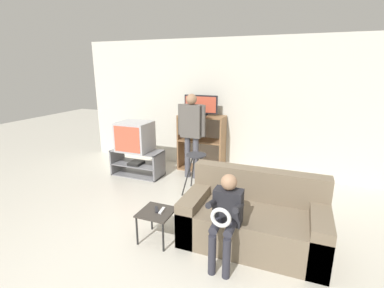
{
  "coord_description": "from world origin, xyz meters",
  "views": [
    {
      "loc": [
        1.36,
        -2.05,
        2.06
      ],
      "look_at": [
        -0.16,
        1.82,
        0.9
      ],
      "focal_mm": 26.0,
      "sensor_mm": 36.0,
      "label": 1
    }
  ],
  "objects_px": {
    "television_flat": "(201,106)",
    "tv_stand": "(138,163)",
    "media_shelf": "(201,143)",
    "snack_table": "(157,215)",
    "couch": "(253,220)",
    "folding_stool": "(196,162)",
    "remote_control_black": "(157,209)",
    "person_standing_adult": "(192,128)",
    "person_seated_child": "(226,213)",
    "remote_control_white": "(162,210)",
    "television_main": "(135,136)"
  },
  "relations": [
    {
      "from": "television_flat",
      "to": "folding_stool",
      "type": "bearing_deg",
      "value": -73.79
    },
    {
      "from": "remote_control_black",
      "to": "snack_table",
      "type": "bearing_deg",
      "value": -100.93
    },
    {
      "from": "television_flat",
      "to": "snack_table",
      "type": "bearing_deg",
      "value": -82.26
    },
    {
      "from": "folding_stool",
      "to": "remote_control_white",
      "type": "distance_m",
      "value": 1.41
    },
    {
      "from": "television_flat",
      "to": "folding_stool",
      "type": "xyz_separation_m",
      "value": [
        0.31,
        -1.07,
        -0.78
      ]
    },
    {
      "from": "folding_stool",
      "to": "remote_control_white",
      "type": "bearing_deg",
      "value": -86.37
    },
    {
      "from": "person_standing_adult",
      "to": "person_seated_child",
      "type": "distance_m",
      "value": 2.48
    },
    {
      "from": "television_flat",
      "to": "person_seated_child",
      "type": "relative_size",
      "value": 0.68
    },
    {
      "from": "tv_stand",
      "to": "media_shelf",
      "type": "height_order",
      "value": "media_shelf"
    },
    {
      "from": "tv_stand",
      "to": "couch",
      "type": "relative_size",
      "value": 0.6
    },
    {
      "from": "television_flat",
      "to": "tv_stand",
      "type": "bearing_deg",
      "value": -144.52
    },
    {
      "from": "remote_control_black",
      "to": "person_standing_adult",
      "type": "bearing_deg",
      "value": 65.74
    },
    {
      "from": "media_shelf",
      "to": "remote_control_black",
      "type": "bearing_deg",
      "value": -82.89
    },
    {
      "from": "folding_stool",
      "to": "snack_table",
      "type": "bearing_deg",
      "value": -88.82
    },
    {
      "from": "media_shelf",
      "to": "television_main",
      "type": "bearing_deg",
      "value": -145.59
    },
    {
      "from": "couch",
      "to": "snack_table",
      "type": "bearing_deg",
      "value": -160.12
    },
    {
      "from": "media_shelf",
      "to": "couch",
      "type": "bearing_deg",
      "value": -56.0
    },
    {
      "from": "tv_stand",
      "to": "person_standing_adult",
      "type": "relative_size",
      "value": 0.62
    },
    {
      "from": "folding_stool",
      "to": "remote_control_black",
      "type": "relative_size",
      "value": 4.72
    },
    {
      "from": "folding_stool",
      "to": "remote_control_black",
      "type": "height_order",
      "value": "folding_stool"
    },
    {
      "from": "remote_control_white",
      "to": "person_standing_adult",
      "type": "xyz_separation_m",
      "value": [
        -0.41,
        2.0,
        0.57
      ]
    },
    {
      "from": "remote_control_black",
      "to": "couch",
      "type": "height_order",
      "value": "couch"
    },
    {
      "from": "person_standing_adult",
      "to": "television_main",
      "type": "bearing_deg",
      "value": -165.11
    },
    {
      "from": "tv_stand",
      "to": "folding_stool",
      "type": "relative_size",
      "value": 1.45
    },
    {
      "from": "remote_control_black",
      "to": "media_shelf",
      "type": "bearing_deg",
      "value": 63.27
    },
    {
      "from": "television_flat",
      "to": "remote_control_white",
      "type": "relative_size",
      "value": 4.69
    },
    {
      "from": "television_main",
      "to": "media_shelf",
      "type": "distance_m",
      "value": 1.33
    },
    {
      "from": "person_seated_child",
      "to": "person_standing_adult",
      "type": "bearing_deg",
      "value": 119.99
    },
    {
      "from": "tv_stand",
      "to": "remote_control_black",
      "type": "bearing_deg",
      "value": -51.67
    },
    {
      "from": "folding_stool",
      "to": "snack_table",
      "type": "distance_m",
      "value": 1.45
    },
    {
      "from": "remote_control_black",
      "to": "person_standing_adult",
      "type": "height_order",
      "value": "person_standing_adult"
    },
    {
      "from": "folding_stool",
      "to": "remote_control_white",
      "type": "xyz_separation_m",
      "value": [
        0.09,
        -1.4,
        -0.14
      ]
    },
    {
      "from": "tv_stand",
      "to": "television_flat",
      "type": "relative_size",
      "value": 1.45
    },
    {
      "from": "couch",
      "to": "person_standing_adult",
      "type": "distance_m",
      "value": 2.28
    },
    {
      "from": "couch",
      "to": "remote_control_white",
      "type": "bearing_deg",
      "value": -160.51
    },
    {
      "from": "media_shelf",
      "to": "snack_table",
      "type": "bearing_deg",
      "value": -82.69
    },
    {
      "from": "television_main",
      "to": "television_flat",
      "type": "height_order",
      "value": "television_flat"
    },
    {
      "from": "media_shelf",
      "to": "person_seated_child",
      "type": "relative_size",
      "value": 1.14
    },
    {
      "from": "television_flat",
      "to": "couch",
      "type": "relative_size",
      "value": 0.41
    },
    {
      "from": "person_standing_adult",
      "to": "person_seated_child",
      "type": "height_order",
      "value": "person_standing_adult"
    },
    {
      "from": "television_main",
      "to": "remote_control_black",
      "type": "distance_m",
      "value": 2.25
    },
    {
      "from": "person_seated_child",
      "to": "snack_table",
      "type": "bearing_deg",
      "value": 173.85
    },
    {
      "from": "television_main",
      "to": "television_flat",
      "type": "xyz_separation_m",
      "value": [
        1.07,
        0.75,
        0.54
      ]
    },
    {
      "from": "television_main",
      "to": "media_shelf",
      "type": "height_order",
      "value": "media_shelf"
    },
    {
      "from": "tv_stand",
      "to": "snack_table",
      "type": "xyz_separation_m",
      "value": [
        1.38,
        -1.76,
        0.08
      ]
    },
    {
      "from": "media_shelf",
      "to": "remote_control_white",
      "type": "xyz_separation_m",
      "value": [
        0.38,
        -2.46,
        -0.18
      ]
    },
    {
      "from": "folding_stool",
      "to": "person_standing_adult",
      "type": "xyz_separation_m",
      "value": [
        -0.32,
        0.6,
        0.43
      ]
    },
    {
      "from": "tv_stand",
      "to": "television_main",
      "type": "relative_size",
      "value": 1.59
    },
    {
      "from": "television_main",
      "to": "person_seated_child",
      "type": "distance_m",
      "value": 2.94
    },
    {
      "from": "television_main",
      "to": "person_seated_child",
      "type": "relative_size",
      "value": 0.62
    }
  ]
}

